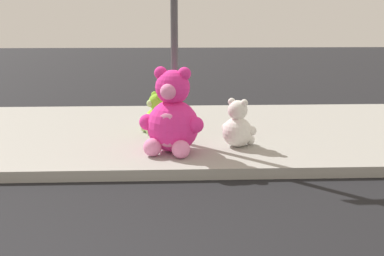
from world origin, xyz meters
TOP-DOWN VIEW (x-y plane):
  - sidewalk at (0.00, 5.20)m, footprint 28.00×4.40m
  - sign_pole at (1.00, 4.40)m, footprint 0.56×0.11m
  - plush_pink_large at (0.96, 3.81)m, footprint 0.91×0.87m
  - plush_lime at (0.68, 4.98)m, footprint 0.49×0.49m
  - plush_white at (1.94, 4.07)m, footprint 0.51×0.53m
  - plush_lavender at (0.84, 5.49)m, footprint 0.39×0.45m

SIDE VIEW (x-z plane):
  - sidewalk at x=0.00m, z-range 0.00..0.15m
  - plush_lavender at x=0.84m, z-range 0.09..0.67m
  - plush_lime at x=0.68m, z-range 0.08..0.77m
  - plush_white at x=1.94m, z-range 0.08..0.81m
  - plush_pink_large at x=0.96m, z-range 0.03..1.25m
  - sign_pole at x=1.00m, z-range 0.25..3.45m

